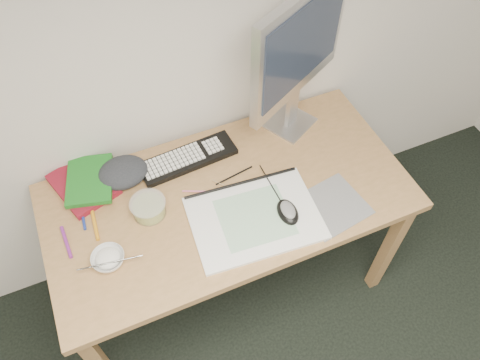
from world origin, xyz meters
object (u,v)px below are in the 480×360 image
object	(u,v)px
desk	(229,207)
sketchpad	(255,218)
rice_bowl	(108,259)
monitor	(299,49)
keyboard	(188,158)

from	to	relation	value
desk	sketchpad	world-z (taller)	sketchpad
rice_bowl	sketchpad	bearing A→B (deg)	-4.41
desk	sketchpad	xyz separation A→B (m)	(0.05, -0.14, 0.09)
monitor	keyboard	bearing A→B (deg)	154.27
keyboard	monitor	world-z (taller)	monitor
desk	keyboard	world-z (taller)	keyboard
desk	rice_bowl	distance (m)	0.51
desk	monitor	world-z (taller)	monitor
keyboard	monitor	distance (m)	0.61
sketchpad	rice_bowl	xyz separation A→B (m)	(-0.54, 0.04, 0.01)
rice_bowl	desk	bearing A→B (deg)	11.46
keyboard	monitor	size ratio (longest dim) A/B	0.63
monitor	rice_bowl	distance (m)	1.01
desk	keyboard	distance (m)	0.26
monitor	sketchpad	bearing A→B (deg)	-159.84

